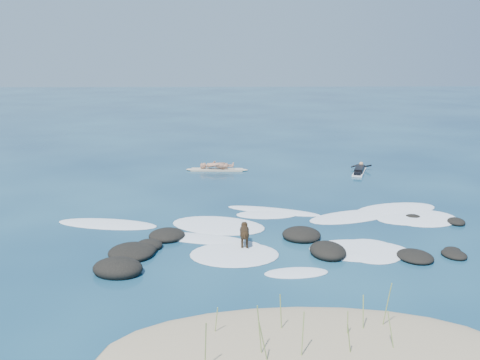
{
  "coord_description": "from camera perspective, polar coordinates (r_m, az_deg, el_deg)",
  "views": [
    {
      "loc": [
        -1.74,
        -18.2,
        6.26
      ],
      "look_at": [
        -1.13,
        4.0,
        0.9
      ],
      "focal_mm": 40.0,
      "sensor_mm": 36.0,
      "label": 1
    }
  ],
  "objects": [
    {
      "name": "paddling_surfer_rig",
      "position": [
        28.94,
        12.62,
        1.04
      ],
      "size": [
        1.46,
        2.47,
        0.43
      ],
      "rotation": [
        0.0,
        0.0,
        1.22
      ],
      "color": "white",
      "rests_on": "ground"
    },
    {
      "name": "dog",
      "position": [
        17.55,
        0.48,
        -5.58
      ],
      "size": [
        0.32,
        1.2,
        0.76
      ],
      "rotation": [
        0.0,
        0.0,
        1.55
      ],
      "color": "black",
      "rests_on": "ground"
    },
    {
      "name": "ground",
      "position": [
        19.33,
        3.7,
        -5.36
      ],
      "size": [
        160.0,
        160.0,
        0.0
      ],
      "primitive_type": "plane",
      "color": "#0A2642",
      "rests_on": "ground"
    },
    {
      "name": "sand_dune",
      "position": [
        11.93,
        7.43,
        -18.21
      ],
      "size": [
        9.0,
        4.4,
        0.6
      ],
      "primitive_type": "ellipsoid",
      "color": "#9E8966",
      "rests_on": "ground"
    },
    {
      "name": "breaking_foam",
      "position": [
        19.53,
        7.18,
        -5.21
      ],
      "size": [
        15.59,
        8.11,
        0.12
      ],
      "color": "white",
      "rests_on": "ground"
    },
    {
      "name": "standing_surfer_rig",
      "position": [
        28.66,
        -2.49,
        2.47
      ],
      "size": [
        3.35,
        0.76,
        1.9
      ],
      "rotation": [
        0.0,
        0.0,
        -0.07
      ],
      "color": "beige",
      "rests_on": "ground"
    },
    {
      "name": "reef_rocks",
      "position": [
        17.2,
        0.44,
        -7.39
      ],
      "size": [
        12.99,
        6.13,
        0.57
      ],
      "color": "black",
      "rests_on": "ground"
    },
    {
      "name": "dune_grass",
      "position": [
        11.63,
        7.11,
        -15.48
      ],
      "size": [
        4.1,
        1.71,
        1.23
      ],
      "color": "#8AA44F",
      "rests_on": "ground"
    }
  ]
}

